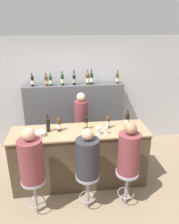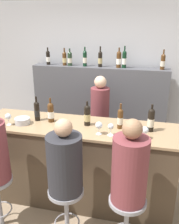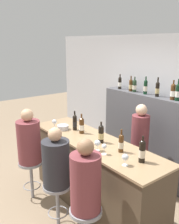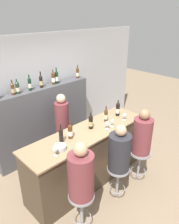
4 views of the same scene
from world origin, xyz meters
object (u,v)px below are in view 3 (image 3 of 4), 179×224
object	(u,v)px
wine_bottle_backbar_1	(131,85)
guest_seated_left	(29,140)
bar_stool_left	(31,169)
guest_seated_middle	(56,161)
metal_bowl	(63,127)
wine_glass_1	(97,143)
wine_glass_3	(125,158)
wine_bottle_backbar_3	(146,87)
wine_glass_2	(104,147)
bar_stool_middle	(57,194)
wine_bottle_counter_4	(142,151)
wine_bottle_counter_0	(75,122)
wine_bottle_backbar_4	(157,89)
wine_bottle_backbar_5	(173,92)
bartender	(139,152)
wine_bottle_counter_2	(101,134)
wine_bottle_counter_3	(121,143)
wine_bottle_backbar_6	(178,92)
wine_bottle_backbar_0	(120,83)
wine_glass_0	(54,122)
guest_seated_right	(86,181)
bar_stool_right	(86,220)
wine_bottle_counter_1	(82,125)
wine_bottle_backbar_2	(135,86)

from	to	relation	value
wine_bottle_backbar_1	guest_seated_left	bearing A→B (deg)	-94.48
bar_stool_left	guest_seated_middle	world-z (taller)	guest_seated_middle
metal_bowl	bar_stool_left	bearing A→B (deg)	-99.19
wine_glass_1	guest_seated_left	size ratio (longest dim) A/B	0.17
wine_glass_3	wine_bottle_backbar_3	bearing A→B (deg)	124.35
wine_glass_2	bar_stool_middle	bearing A→B (deg)	-128.18
wine_bottle_counter_4	wine_glass_1	bearing A→B (deg)	-158.81
guest_seated_middle	wine_bottle_counter_0	bearing A→B (deg)	130.44
wine_bottle_backbar_4	wine_bottle_backbar_5	distance (m)	0.31
metal_bowl	bartender	size ratio (longest dim) A/B	0.12
wine_bottle_counter_2	wine_bottle_counter_3	bearing A→B (deg)	-0.00
wine_bottle_counter_2	wine_bottle_backbar_6	xyz separation A→B (m)	(0.29, 1.33, 0.48)
wine_bottle_counter_0	wine_bottle_backbar_0	bearing A→B (deg)	105.24
wine_glass_1	wine_glass_0	bearing A→B (deg)	180.00
wine_bottle_counter_0	wine_bottle_counter_2	xyz separation A→B (m)	(0.66, 0.00, 0.00)
wine_bottle_counter_3	wine_bottle_backbar_1	bearing A→B (deg)	130.17
wine_bottle_backbar_3	wine_glass_2	size ratio (longest dim) A/B	2.22
wine_bottle_backbar_3	wine_bottle_counter_0	bearing A→B (deg)	-102.30
wine_bottle_counter_3	bartender	size ratio (longest dim) A/B	0.20
wine_bottle_backbar_3	guest_seated_right	distance (m)	2.35
wine_bottle_counter_4	guest_seated_middle	world-z (taller)	guest_seated_middle
wine_glass_1	wine_bottle_counter_0	bearing A→B (deg)	165.53
wine_bottle_backbar_4	guest_seated_right	distance (m)	2.26
wine_bottle_backbar_5	wine_bottle_counter_4	bearing A→B (deg)	-67.41
wine_bottle_backbar_6	metal_bowl	world-z (taller)	wine_bottle_backbar_6
wine_glass_1	guest_seated_left	bearing A→B (deg)	-155.67
wine_bottle_backbar_0	bar_stool_middle	world-z (taller)	wine_bottle_backbar_0
guest_seated_left	guest_seated_middle	size ratio (longest dim) A/B	1.08
wine_glass_2	bar_stool_left	xyz separation A→B (m)	(-1.21, -0.49, -0.68)
bar_stool_left	guest_seated_right	bearing A→B (deg)	0.00
bar_stool_right	guest_seated_right	world-z (taller)	guest_seated_right
wine_bottle_counter_4	wine_bottle_backbar_3	world-z (taller)	wine_bottle_backbar_3
wine_bottle_counter_0	metal_bowl	distance (m)	0.22
wine_glass_2	metal_bowl	size ratio (longest dim) A/B	0.76
wine_bottle_counter_2	guest_seated_left	bearing A→B (deg)	-141.47
wine_bottle_backbar_5	guest_seated_right	size ratio (longest dim) A/B	0.37
wine_bottle_counter_1	guest_seated_left	bearing A→B (deg)	-120.42
wine_bottle_backbar_0	guest_seated_middle	bearing A→B (deg)	-64.70
wine_bottle_counter_2	bar_stool_middle	world-z (taller)	wine_bottle_counter_2
wine_glass_2	guest_seated_right	distance (m)	0.58
wine_glass_0	wine_glass_2	size ratio (longest dim) A/B	1.04
wine_bottle_backbar_6	wine_glass_3	world-z (taller)	wine_bottle_backbar_6
wine_bottle_backbar_0	guest_seated_middle	xyz separation A→B (m)	(0.96, -2.04, -0.70)
wine_glass_2	bar_stool_middle	xyz separation A→B (m)	(-0.38, -0.49, -0.68)
wine_glass_2	wine_bottle_backbar_2	bearing A→B (deg)	121.55
wine_bottle_counter_2	wine_bottle_backbar_6	world-z (taller)	wine_bottle_backbar_6
wine_bottle_backbar_3	wine_glass_0	distance (m)	1.73
wine_glass_2	guest_seated_right	xyz separation A→B (m)	(0.26, -0.49, -0.18)
metal_bowl	wine_glass_0	bearing A→B (deg)	-152.92
metal_bowl	wine_glass_2	bearing A→B (deg)	-3.78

